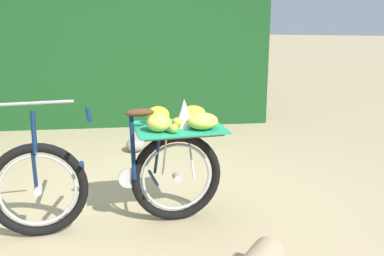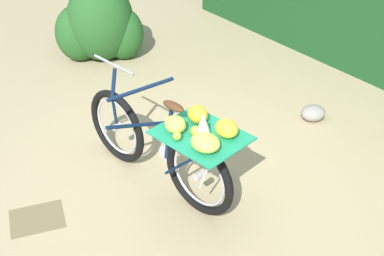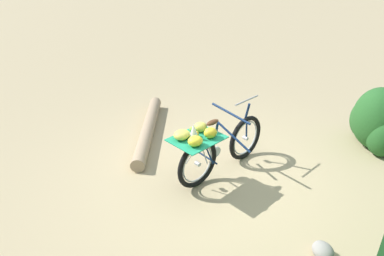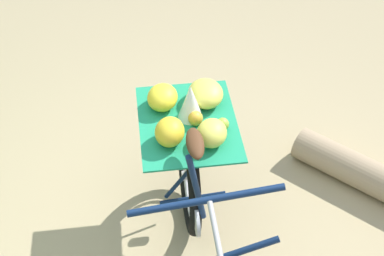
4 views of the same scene
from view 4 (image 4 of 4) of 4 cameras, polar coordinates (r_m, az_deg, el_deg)
bicycle at (r=2.97m, az=0.58°, el=-8.51°), size 1.08×1.72×1.03m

